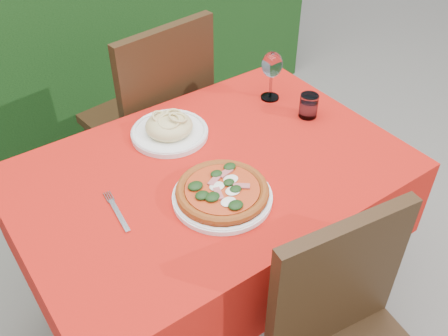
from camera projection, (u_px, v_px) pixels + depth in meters
ground at (213, 302)px, 2.11m from camera, size 60.00×60.00×0.00m
dining_table at (211, 200)px, 1.73m from camera, size 1.26×0.86×0.75m
chair_far at (155, 113)px, 2.19m from camera, size 0.51×0.51×1.01m
pizza_plate at (222, 193)px, 1.50m from camera, size 0.30×0.30×0.06m
pasta_plate at (169, 129)px, 1.75m from camera, size 0.27×0.27×0.08m
water_glass at (308, 107)px, 1.84m from camera, size 0.07×0.07×0.09m
wine_glass at (272, 67)px, 1.87m from camera, size 0.08×0.08×0.20m
fork at (119, 215)px, 1.46m from camera, size 0.05×0.20×0.01m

